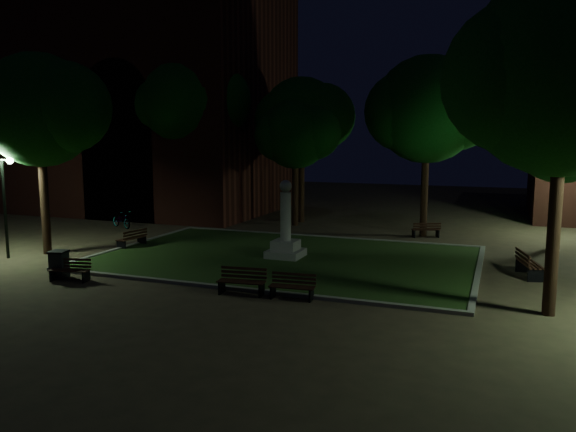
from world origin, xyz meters
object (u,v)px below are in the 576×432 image
(bench_near_left, at_px, (242,282))
(bench_right_side, at_px, (528,265))
(bench_west_near, at_px, (70,271))
(bicycle, at_px, (121,219))
(bench_far_side, at_px, (426,230))
(bench_left_side, at_px, (133,239))
(monument, at_px, (286,236))
(bench_near_right, at_px, (292,287))
(trash_bin, at_px, (59,264))

(bench_near_left, xyz_separation_m, bench_right_side, (8.70, 5.73, 0.04))
(bench_west_near, height_order, bicycle, bicycle)
(bench_near_left, distance_m, bench_west_near, 6.41)
(bench_far_side, xyz_separation_m, bicycle, (-16.18, -3.00, 0.12))
(bench_near_left, relative_size, bench_left_side, 1.02)
(monument, bearing_deg, bench_near_left, -83.80)
(bench_west_near, relative_size, bench_right_side, 0.82)
(bench_west_near, relative_size, bench_left_side, 0.95)
(monument, bearing_deg, bench_left_side, -177.82)
(bench_near_left, xyz_separation_m, bench_left_side, (-7.98, 5.14, -0.01))
(bench_right_side, bearing_deg, bench_near_right, 114.59)
(monument, xyz_separation_m, trash_bin, (-6.45, -5.87, -0.45))
(bench_near_right, height_order, bench_left_side, bench_left_side)
(monument, relative_size, bench_near_right, 2.18)
(bench_near_left, bearing_deg, bench_right_side, 26.44)
(monument, bearing_deg, trash_bin, -137.68)
(bench_near_left, distance_m, bench_far_side, 13.25)
(bench_near_left, height_order, bench_left_side, bench_near_left)
(bench_near_left, xyz_separation_m, bench_west_near, (-6.38, -0.62, -0.04))
(bench_near_left, relative_size, bench_near_right, 1.09)
(bench_west_near, xyz_separation_m, trash_bin, (-0.65, 0.17, 0.14))
(bench_near_right, distance_m, bench_west_near, 8.11)
(bench_right_side, bearing_deg, bench_west_near, 98.68)
(bench_left_side, relative_size, bench_right_side, 0.87)
(monument, distance_m, trash_bin, 8.73)
(bench_right_side, bearing_deg, trash_bin, 97.29)
(bench_left_side, relative_size, bicycle, 0.86)
(monument, relative_size, bench_right_side, 1.78)
(bench_far_side, relative_size, bicycle, 0.81)
(monument, distance_m, bench_near_right, 5.81)
(bench_left_side, height_order, trash_bin, trash_bin)
(bench_near_right, relative_size, bench_left_side, 0.94)
(monument, distance_m, bench_near_left, 5.48)
(bicycle, bearing_deg, monument, -86.54)
(bench_near_right, bearing_deg, monument, 108.13)
(bench_left_side, bearing_deg, bench_near_right, 69.79)
(bench_left_side, height_order, bench_right_side, bench_right_side)
(bench_near_left, height_order, bicycle, bicycle)
(bench_right_side, bearing_deg, bicycle, 65.34)
(bench_near_right, xyz_separation_m, bench_right_side, (7.01, 5.62, 0.07))
(bench_west_near, bearing_deg, trash_bin, 153.55)
(bench_near_left, height_order, bench_right_side, bench_right_side)
(bench_near_right, height_order, bench_right_side, bench_right_side)
(bench_far_side, bearing_deg, bench_near_left, 48.11)
(bench_near_right, xyz_separation_m, bench_far_side, (2.52, 12.45, -0.01))
(bench_near_right, relative_size, bicycle, 0.81)
(trash_bin, xyz_separation_m, bicycle, (-4.93, 10.01, -0.03))
(bench_left_side, xyz_separation_m, bench_far_side, (12.20, 7.42, -0.03))
(bench_west_near, relative_size, bench_far_side, 1.00)
(bench_west_near, distance_m, bench_far_side, 16.91)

